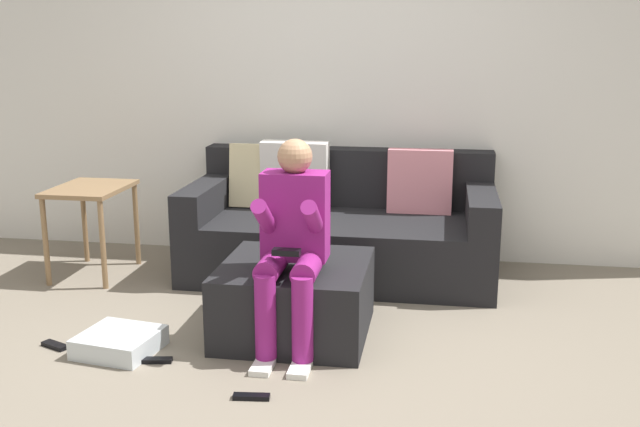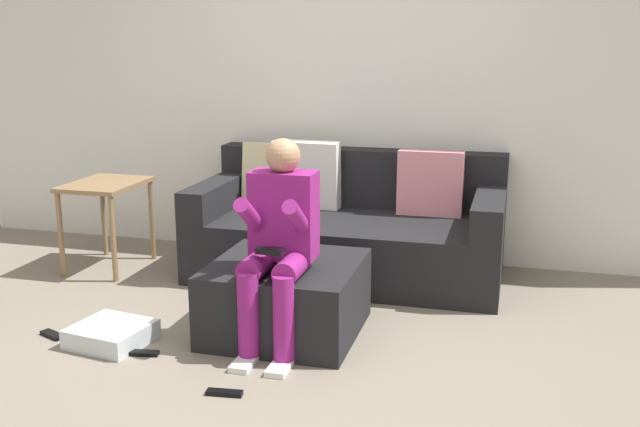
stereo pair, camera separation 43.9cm
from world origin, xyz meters
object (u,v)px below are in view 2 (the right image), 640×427
(storage_bin, at_px, (111,334))
(side_table, at_px, (106,196))
(ottoman, at_px, (286,297))
(remote_under_side_table, at_px, (52,335))
(person_seated, at_px, (278,237))
(couch_sectional, at_px, (348,229))
(remote_by_storage_bin, at_px, (142,353))
(remote_near_ottoman, at_px, (224,393))

(storage_bin, distance_m, side_table, 1.48)
(ottoman, distance_m, side_table, 1.80)
(side_table, height_order, remote_under_side_table, side_table)
(person_seated, xyz_separation_m, remote_under_side_table, (-1.25, -0.21, -0.59))
(storage_bin, bearing_deg, remote_under_side_table, -179.28)
(couch_sectional, height_order, ottoman, couch_sectional)
(couch_sectional, distance_m, remote_by_storage_bin, 1.81)
(ottoman, bearing_deg, side_table, 152.95)
(couch_sectional, bearing_deg, remote_near_ottoman, -94.07)
(storage_bin, height_order, remote_under_side_table, storage_bin)
(person_seated, relative_size, side_table, 1.78)
(couch_sectional, height_order, side_table, couch_sectional)
(person_seated, height_order, side_table, person_seated)
(person_seated, distance_m, side_table, 1.89)
(ottoman, relative_size, remote_near_ottoman, 4.76)
(storage_bin, bearing_deg, person_seated, 13.14)
(couch_sectional, bearing_deg, remote_by_storage_bin, -113.80)
(remote_near_ottoman, xyz_separation_m, remote_by_storage_bin, (-0.58, 0.30, 0.00))
(person_seated, distance_m, remote_near_ottoman, 0.85)
(couch_sectional, relative_size, remote_by_storage_bin, 11.63)
(couch_sectional, relative_size, ottoman, 2.57)
(couch_sectional, bearing_deg, storage_bin, -121.67)
(person_seated, distance_m, storage_bin, 1.06)
(couch_sectional, distance_m, remote_under_side_table, 2.05)
(storage_bin, xyz_separation_m, side_table, (-0.72, 1.21, 0.47))
(person_seated, bearing_deg, side_table, 148.00)
(couch_sectional, bearing_deg, person_seated, -92.83)
(remote_under_side_table, bearing_deg, remote_by_storage_bin, 14.52)
(storage_bin, bearing_deg, ottoman, 25.02)
(remote_by_storage_bin, relative_size, remote_under_side_table, 1.12)
(ottoman, distance_m, remote_under_side_table, 1.30)
(couch_sectional, xyz_separation_m, side_table, (-1.67, -0.33, 0.21))
(remote_under_side_table, bearing_deg, ottoman, 41.56)
(side_table, xyz_separation_m, remote_near_ottoman, (1.53, -1.60, -0.51))
(remote_near_ottoman, bearing_deg, ottoman, 80.36)
(side_table, bearing_deg, remote_under_side_table, -73.82)
(remote_by_storage_bin, bearing_deg, remote_near_ottoman, -36.99)
(couch_sectional, relative_size, side_table, 3.33)
(storage_bin, relative_size, remote_near_ottoman, 2.26)
(person_seated, bearing_deg, couch_sectional, 87.17)
(remote_under_side_table, bearing_deg, side_table, 129.39)
(ottoman, distance_m, remote_by_storage_bin, 0.83)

